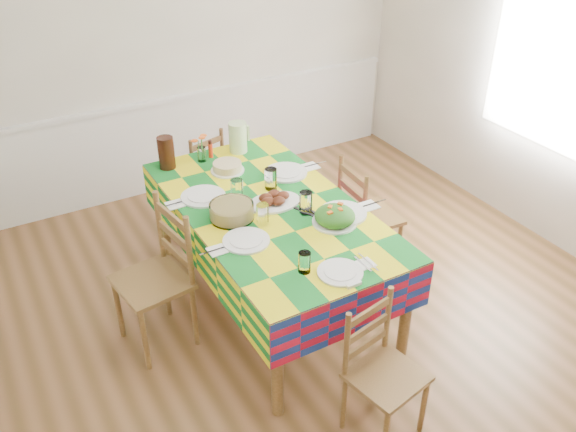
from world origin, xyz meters
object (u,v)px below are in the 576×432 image
object	(u,v)px
meat_platter	(274,200)
chair_right	(365,217)
chair_near	(382,372)
dining_table	(270,218)
chair_far	(200,176)
chair_left	(158,279)
tea_pitcher	(166,153)
green_pitcher	(238,137)

from	to	relation	value
meat_platter	chair_right	world-z (taller)	chair_right
chair_near	dining_table	bearing A→B (deg)	78.39
chair_near	chair_far	size ratio (longest dim) A/B	1.01
chair_near	chair_left	xyz separation A→B (m)	(-0.82, 1.33, 0.07)
chair_near	chair_right	world-z (taller)	chair_right
chair_left	chair_right	distance (m)	1.67
dining_table	chair_left	world-z (taller)	chair_left
chair_left	chair_near	bearing A→B (deg)	23.26
tea_pitcher	dining_table	bearing A→B (deg)	-65.86
dining_table	chair_near	world-z (taller)	chair_near
dining_table	green_pitcher	world-z (taller)	green_pitcher
chair_left	chair_right	bearing A→B (deg)	81.31
dining_table	tea_pitcher	bearing A→B (deg)	114.14
chair_near	chair_right	bearing A→B (deg)	46.26
dining_table	chair_near	bearing A→B (deg)	-90.34
chair_far	tea_pitcher	bearing A→B (deg)	29.47
tea_pitcher	chair_left	xyz separation A→B (m)	(-0.43, -0.89, -0.43)
chair_far	chair_right	xyz separation A→B (m)	(0.82, -1.32, 0.04)
chair_far	green_pitcher	bearing A→B (deg)	95.81
dining_table	chair_far	distance (m)	1.35
chair_far	chair_left	xyz separation A→B (m)	(-0.84, -1.31, 0.08)
green_pitcher	chair_near	world-z (taller)	green_pitcher
dining_table	tea_pitcher	distance (m)	1.01
dining_table	chair_right	distance (m)	0.87
chair_left	chair_right	xyz separation A→B (m)	(1.66, -0.00, -0.04)
tea_pitcher	chair_far	size ratio (longest dim) A/B	0.29
meat_platter	chair_right	size ratio (longest dim) A/B	0.40
green_pitcher	chair_left	xyz separation A→B (m)	(-1.02, -0.87, -0.43)
meat_platter	chair_far	world-z (taller)	meat_platter
meat_platter	chair_right	bearing A→B (deg)	-1.45
chair_near	tea_pitcher	bearing A→B (deg)	88.82
dining_table	chair_right	xyz separation A→B (m)	(0.83, 0.00, -0.25)
green_pitcher	chair_right	xyz separation A→B (m)	(0.65, -0.88, -0.47)
dining_table	chair_near	xyz separation A→B (m)	(-0.01, -1.32, -0.29)
meat_platter	green_pitcher	xyz separation A→B (m)	(0.14, 0.86, 0.09)
tea_pitcher	chair_right	distance (m)	1.60
tea_pitcher	chair_far	xyz separation A→B (m)	(0.41, 0.42, -0.51)
chair_left	meat_platter	bearing A→B (deg)	82.49
meat_platter	chair_left	size ratio (longest dim) A/B	0.37
dining_table	chair_right	bearing A→B (deg)	0.21
chair_right	chair_near	bearing A→B (deg)	151.45
dining_table	meat_platter	size ratio (longest dim) A/B	5.55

